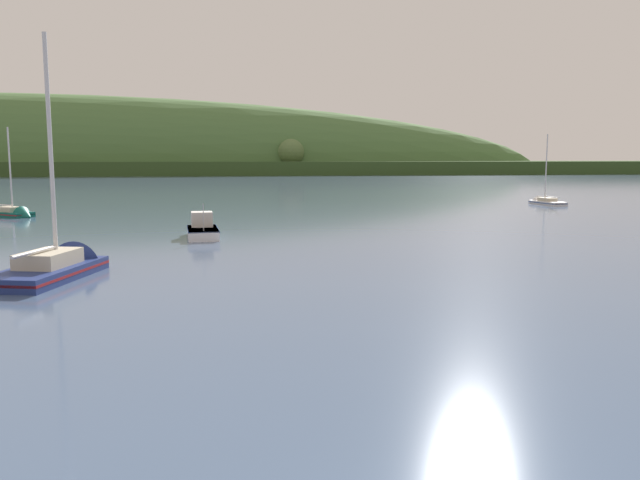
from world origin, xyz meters
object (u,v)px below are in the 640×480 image
object	(u,v)px
sailboat_near_mooring	(544,203)
sailboat_midwater_white	(60,270)
fishing_boat_moored	(202,232)
sailboat_far_left	(14,215)

from	to	relation	value
sailboat_near_mooring	sailboat_midwater_white	distance (m)	67.48
sailboat_midwater_white	fishing_boat_moored	world-z (taller)	sailboat_midwater_white
sailboat_near_mooring	fishing_boat_moored	distance (m)	52.48
sailboat_near_mooring	sailboat_midwater_white	world-z (taller)	sailboat_midwater_white
sailboat_near_mooring	fishing_boat_moored	world-z (taller)	sailboat_near_mooring
sailboat_midwater_white	sailboat_far_left	bearing A→B (deg)	35.71
sailboat_midwater_white	sailboat_far_left	world-z (taller)	sailboat_midwater_white
sailboat_midwater_white	fishing_boat_moored	bearing A→B (deg)	-8.72
sailboat_far_left	sailboat_midwater_white	bearing A→B (deg)	-32.62
fishing_boat_moored	sailboat_midwater_white	bearing A→B (deg)	151.80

